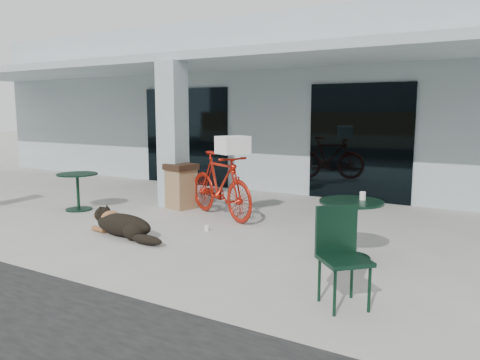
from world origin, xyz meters
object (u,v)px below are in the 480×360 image
Objects in this scene: dog at (123,224)px; cafe_chair_far_a at (344,259)px; cafe_table_far at (350,230)px; trash_receptacle at (181,186)px; bicycle at (220,185)px; cafe_table_near at (78,192)px.

dog is 1.24× the size of cafe_chair_far_a.
cafe_chair_far_a is (4.05, -0.85, 0.31)m from dog.
cafe_table_far is 1.70m from cafe_chair_far_a.
trash_receptacle is (-4.65, 3.18, -0.05)m from cafe_chair_far_a.
trash_receptacle reaches higher than dog.
dog is 4.15m from cafe_chair_far_a.
cafe_table_far is (3.60, 0.78, 0.20)m from dog.
trash_receptacle reaches higher than cafe_table_far.
dog is at bearing -75.57° from trash_receptacle.
dog is (-0.58, -2.05, -0.42)m from bicycle.
cafe_chair_far_a is at bearing -105.15° from bicycle.
cafe_table_near is (-2.35, 1.06, 0.17)m from dog.
cafe_table_near is at bearing 163.70° from dog.
cafe_chair_far_a is at bearing -74.52° from cafe_table_far.
cafe_table_near is 6.68m from cafe_chair_far_a.
dog is 2.42m from trash_receptacle.
dog is 1.48× the size of cafe_table_far.
bicycle is at bearing 157.22° from cafe_table_far.
trash_receptacle is (-1.18, 0.28, -0.16)m from bicycle.
cafe_table_far is at bearing -88.04° from bicycle.
cafe_chair_far_a is at bearing -34.36° from trash_receptacle.
cafe_table_near is at bearing 133.33° from bicycle.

